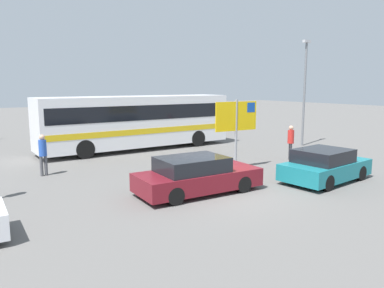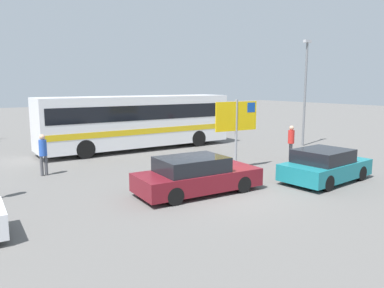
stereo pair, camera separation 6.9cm
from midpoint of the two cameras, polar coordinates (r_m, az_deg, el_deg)
ground at (r=13.41m, az=4.47°, el=-7.56°), size 120.00×120.00×0.00m
bus_front_coach at (r=22.42m, az=-8.25°, el=3.73°), size 11.58×2.57×3.17m
ferry_sign at (r=16.75m, az=7.08°, el=3.84°), size 2.20×0.22×3.20m
car_teal at (r=15.76m, az=19.85°, el=-3.18°), size 4.07×2.21×1.32m
car_maroon at (r=13.28m, az=0.79°, el=-4.86°), size 4.58×2.06×1.32m
pedestrian_crossing_lot at (r=16.92m, az=-21.80°, el=-1.05°), size 0.32×0.32×1.77m
pedestrian_by_bus at (r=19.70m, az=15.07°, el=0.65°), size 0.32×0.32×1.78m
lamp_post_left_side at (r=24.45m, az=17.07°, el=8.12°), size 0.56×0.20×6.55m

